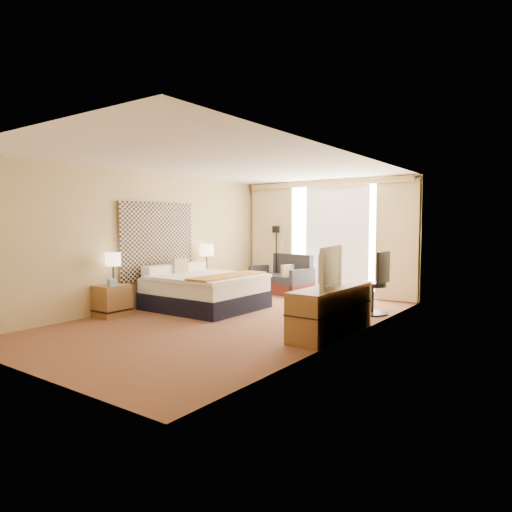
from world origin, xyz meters
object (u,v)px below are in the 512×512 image
Objects in this scene: media_dresser at (331,311)px; bed at (205,291)px; desk_chair at (376,287)px; lamp_right at (207,251)px; floor_lamp at (276,245)px; lamp_left at (113,260)px; television at (324,267)px; nightstand_left at (112,301)px; loveseat at (282,280)px; nightstand_right at (207,285)px.

bed is at bearing 170.82° from media_dresser.
desk_chair is 1.81× the size of lamp_right.
lamp_right is at bearing -107.73° from floor_lamp.
television reaches higher than lamp_left.
lamp_left is at bearing 91.18° from television.
nightstand_left is 2.60m from lamp_right.
media_dresser is 0.67m from television.
nightstand_left is 0.29× the size of bed.
television is (-0.03, -1.93, 0.49)m from desk_chair.
television is at bearing 12.84° from lamp_left.
loveseat is 3.03m from desk_chair.
media_dresser is (3.70, -1.45, 0.07)m from nightstand_right.
nightstand_right is at bearing 44.39° from lamp_right.
nightstand_left is 0.31× the size of media_dresser.
nightstand_right is (0.00, 2.50, 0.00)m from nightstand_left.
bed is 3.16m from desk_chair.
bed is 1.45m from lamp_right.
loveseat is 4.19m from lamp_left.
floor_lamp is at bearing 82.33° from nightstand_left.
lamp_right is (-0.59, -1.86, -0.07)m from floor_lamp.
desk_chair is at bearing 90.64° from media_dresser.
lamp_left is (-3.72, -0.99, 0.63)m from media_dresser.
television is at bearing -37.83° from loveseat.
media_dresser is at bearing 15.84° from nightstand_left.
media_dresser is at bearing 14.84° from lamp_left.
media_dresser is (3.70, 1.05, 0.07)m from nightstand_left.
nightstand_right is at bearing 89.49° from lamp_left.
nightstand_right is at bearing -107.57° from floor_lamp.
bed is at bearing 61.91° from nightstand_left.
lamp_right reaches higher than lamp_left.
nightstand_left is at bearing -71.26° from lamp_left.
nightstand_left is 1.00× the size of nightstand_right.
nightstand_right is 0.35× the size of floor_lamp.
lamp_right is (0.01, 2.43, 0.05)m from lamp_left.
lamp_right is at bearing -135.61° from nightstand_right.
nightstand_left is at bearing 92.21° from television.
nightstand_left is at bearing -118.09° from bed.
television is (3.66, -1.59, -0.04)m from lamp_right.
lamp_right is at bearing 158.75° from media_dresser.
nightstand_left is 0.35× the size of loveseat.
nightstand_left is 0.98× the size of lamp_left.
nightstand_right is 2.11m from floor_lamp.
lamp_right reaches higher than media_dresser.
floor_lamp is (-0.22, 2.83, 0.76)m from bed.
bed is 1.23× the size of floor_lamp.
desk_chair is at bearing 36.82° from lamp_left.
nightstand_right is 0.76m from lamp_right.
loveseat is 1.39× the size of desk_chair.
television reaches higher than lamp_right.
floor_lamp is 4.33m from lamp_left.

